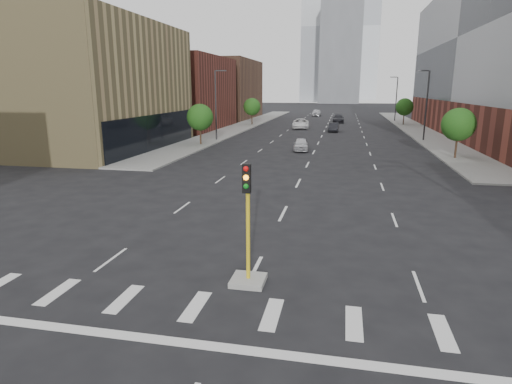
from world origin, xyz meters
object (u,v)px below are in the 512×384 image
(median_traffic_signal, at_px, (248,258))
(car_near_left, at_px, (301,144))
(car_far_left, at_px, (301,124))
(car_distant, at_px, (317,113))
(car_mid_right, at_px, (334,127))
(car_deep_right, at_px, (338,119))

(median_traffic_signal, bearing_deg, car_near_left, 92.53)
(median_traffic_signal, xyz_separation_m, car_far_left, (-4.27, 60.90, -0.15))
(car_distant, bearing_deg, median_traffic_signal, -86.61)
(median_traffic_signal, height_order, car_distant, median_traffic_signal)
(car_mid_right, distance_m, car_deep_right, 18.91)
(car_mid_right, bearing_deg, car_deep_right, 90.23)
(car_mid_right, xyz_separation_m, car_far_left, (-5.77, 4.62, 0.14))
(car_near_left, xyz_separation_m, car_distant, (-2.27, 61.33, 0.15))
(median_traffic_signal, distance_m, car_deep_right, 75.20)
(car_near_left, xyz_separation_m, car_deep_right, (3.44, 41.24, 0.09))
(car_far_left, xyz_separation_m, car_distant, (0.51, 34.38, 0.02))
(car_near_left, height_order, car_far_left, car_far_left)
(car_far_left, height_order, car_distant, car_distant)
(car_distant, bearing_deg, car_near_left, -86.76)
(car_near_left, bearing_deg, car_deep_right, 81.00)
(car_deep_right, distance_m, car_distant, 20.89)
(car_near_left, relative_size, car_deep_right, 0.76)
(car_far_left, bearing_deg, car_mid_right, -43.14)
(median_traffic_signal, distance_m, car_far_left, 61.05)
(median_traffic_signal, xyz_separation_m, car_distant, (-3.77, 95.28, -0.12))
(car_near_left, xyz_separation_m, car_far_left, (-2.77, 26.95, 0.13))
(car_deep_right, bearing_deg, car_distant, 105.64)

